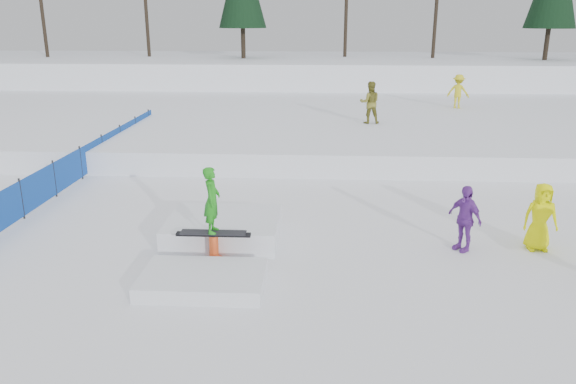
# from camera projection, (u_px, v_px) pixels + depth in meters

# --- Properties ---
(ground) EXTENTS (120.00, 120.00, 0.00)m
(ground) POSITION_uv_depth(u_px,v_px,m) (259.00, 270.00, 11.75)
(ground) COLOR white
(snow_berm) EXTENTS (60.00, 14.00, 2.40)m
(snow_berm) POSITION_uv_depth(u_px,v_px,m) (302.00, 74.00, 40.00)
(snow_berm) COLOR white
(snow_berm) RESTS_ON ground
(snow_midrise) EXTENTS (50.00, 18.00, 0.80)m
(snow_midrise) POSITION_uv_depth(u_px,v_px,m) (294.00, 119.00, 26.89)
(snow_midrise) COLOR white
(snow_midrise) RESTS_ON ground
(safety_fence) EXTENTS (0.05, 16.00, 1.10)m
(safety_fence) POSITION_uv_depth(u_px,v_px,m) (81.00, 163.00, 18.22)
(safety_fence) COLOR #113E99
(safety_fence) RESTS_ON ground
(walker_olive) EXTENTS (0.88, 0.70, 1.75)m
(walker_olive) POSITION_uv_depth(u_px,v_px,m) (370.00, 103.00, 23.40)
(walker_olive) COLOR olive
(walker_olive) RESTS_ON snow_midrise
(walker_ygreen) EXTENTS (1.21, 0.99, 1.63)m
(walker_ygreen) POSITION_uv_depth(u_px,v_px,m) (458.00, 91.00, 27.39)
(walker_ygreen) COLOR yellow
(walker_ygreen) RESTS_ON snow_midrise
(spectator_purple) EXTENTS (0.82, 0.94, 1.52)m
(spectator_purple) POSITION_uv_depth(u_px,v_px,m) (464.00, 218.00, 12.56)
(spectator_purple) COLOR purple
(spectator_purple) RESTS_ON ground
(spectator_yellow) EXTENTS (0.77, 0.51, 1.56)m
(spectator_yellow) POSITION_uv_depth(u_px,v_px,m) (541.00, 217.00, 12.59)
(spectator_yellow) COLOR #F7FF00
(spectator_yellow) RESTS_ON ground
(jib_rail_feature) EXTENTS (2.60, 4.40, 2.11)m
(jib_rail_feature) POSITION_uv_depth(u_px,v_px,m) (219.00, 238.00, 12.62)
(jib_rail_feature) COLOR white
(jib_rail_feature) RESTS_ON ground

